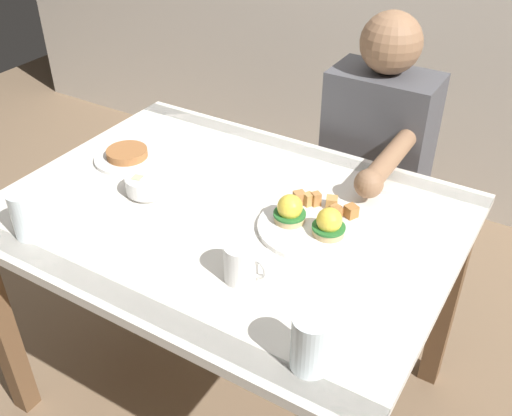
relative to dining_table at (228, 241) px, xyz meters
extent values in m
plane|color=#7F664C|center=(0.00, 0.00, -0.63)|extent=(6.00, 6.00, 0.00)
cube|color=white|center=(0.00, 0.00, 0.09)|extent=(1.20, 0.90, 0.03)
cube|color=#3F7F51|center=(0.00, -0.40, 0.10)|extent=(1.20, 0.06, 0.00)
cube|color=#3F7F51|center=(0.00, 0.40, 0.10)|extent=(1.20, 0.06, 0.00)
cube|color=brown|center=(-0.55, -0.40, -0.28)|extent=(0.06, 0.06, 0.71)
cube|color=brown|center=(-0.55, 0.40, -0.28)|extent=(0.06, 0.06, 0.71)
cube|color=brown|center=(0.55, 0.40, -0.28)|extent=(0.06, 0.06, 0.71)
cylinder|color=white|center=(0.23, 0.04, 0.11)|extent=(0.27, 0.27, 0.01)
cylinder|color=tan|center=(0.18, 0.03, 0.13)|extent=(0.08, 0.08, 0.02)
cylinder|color=#286B2D|center=(0.18, 0.03, 0.14)|extent=(0.08, 0.08, 0.01)
sphere|color=yellow|center=(0.18, 0.03, 0.16)|extent=(0.07, 0.07, 0.07)
cylinder|color=tan|center=(0.29, 0.03, 0.13)|extent=(0.08, 0.08, 0.02)
cylinder|color=#286B2D|center=(0.29, 0.03, 0.14)|extent=(0.08, 0.08, 0.01)
sphere|color=yellow|center=(0.29, 0.03, 0.16)|extent=(0.06, 0.06, 0.06)
cube|color=tan|center=(0.24, 0.14, 0.14)|extent=(0.04, 0.04, 0.03)
cube|color=#B77A42|center=(0.20, 0.13, 0.14)|extent=(0.03, 0.03, 0.04)
cube|color=#B77A42|center=(0.16, 0.11, 0.14)|extent=(0.04, 0.04, 0.03)
cube|color=#B77A42|center=(0.26, 0.12, 0.13)|extent=(0.03, 0.03, 0.02)
cube|color=tan|center=(0.18, 0.12, 0.14)|extent=(0.03, 0.03, 0.03)
cube|color=#AD7038|center=(0.28, 0.10, 0.14)|extent=(0.02, 0.02, 0.03)
cube|color=#AD7038|center=(0.30, 0.13, 0.14)|extent=(0.04, 0.04, 0.03)
cylinder|color=white|center=(-0.23, -0.04, 0.11)|extent=(0.10, 0.10, 0.01)
cylinder|color=white|center=(-0.23, -0.04, 0.14)|extent=(0.12, 0.12, 0.04)
cube|color=#B7E093|center=(-0.24, -0.04, 0.14)|extent=(0.03, 0.03, 0.03)
cube|color=#F4A85B|center=(-0.22, -0.04, 0.14)|extent=(0.03, 0.03, 0.02)
cube|color=#EA6B70|center=(-0.22, -0.03, 0.14)|extent=(0.02, 0.02, 0.02)
cube|color=#B7E093|center=(-0.25, -0.06, 0.15)|extent=(0.03, 0.03, 0.03)
cube|color=#B7E093|center=(-0.22, -0.04, 0.14)|extent=(0.04, 0.04, 0.03)
cylinder|color=white|center=(0.18, -0.21, 0.15)|extent=(0.08, 0.08, 0.09)
cylinder|color=black|center=(0.18, -0.21, 0.20)|extent=(0.07, 0.07, 0.01)
torus|color=white|center=(0.22, -0.21, 0.16)|extent=(0.06, 0.02, 0.06)
cube|color=silver|center=(0.37, 0.31, 0.11)|extent=(0.12, 0.06, 0.00)
cube|color=silver|center=(0.30, 0.28, 0.11)|extent=(0.04, 0.04, 0.00)
cylinder|color=silver|center=(0.43, -0.36, 0.17)|extent=(0.08, 0.08, 0.13)
cylinder|color=silver|center=(0.43, -0.36, 0.14)|extent=(0.07, 0.07, 0.07)
cylinder|color=silver|center=(-0.36, -0.35, 0.17)|extent=(0.07, 0.07, 0.12)
cylinder|color=silver|center=(-0.36, -0.35, 0.15)|extent=(0.06, 0.06, 0.09)
cylinder|color=white|center=(-0.41, 0.07, 0.11)|extent=(0.20, 0.20, 0.01)
cylinder|color=#A36638|center=(-0.41, 0.07, 0.13)|extent=(0.12, 0.12, 0.02)
cylinder|color=#33333D|center=(0.10, 0.53, -0.41)|extent=(0.11, 0.11, 0.45)
cylinder|color=#33333D|center=(0.28, 0.53, -0.41)|extent=(0.11, 0.11, 0.45)
cube|color=#4C4C51|center=(0.19, 0.63, 0.07)|extent=(0.34, 0.20, 0.50)
sphere|color=#936B4C|center=(0.19, 0.63, 0.41)|extent=(0.19, 0.19, 0.19)
cylinder|color=#936B4C|center=(0.31, 0.38, 0.17)|extent=(0.06, 0.30, 0.06)
sphere|color=#936B4C|center=(0.31, 0.23, 0.17)|extent=(0.08, 0.08, 0.08)
camera|label=1|loc=(0.74, -1.06, 1.01)|focal=41.26mm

